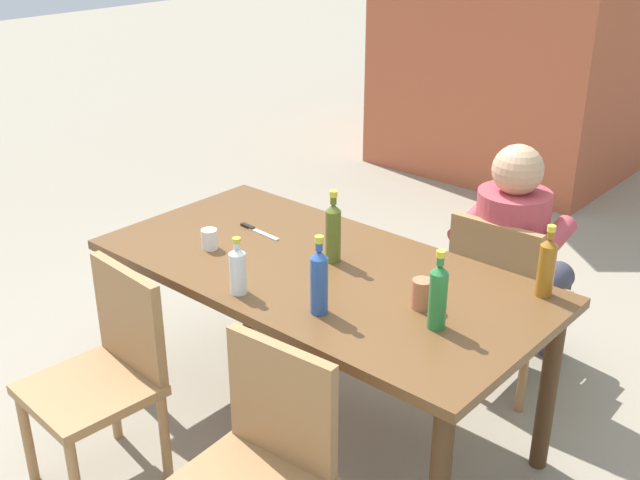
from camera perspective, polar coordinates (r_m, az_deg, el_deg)
The scene contains 14 objects.
ground_plane at distance 3.54m, azimuth 0.00°, elevation -13.24°, with size 24.00×24.00×0.00m, color gray.
dining_table at distance 3.17m, azimuth 0.00°, elevation -3.39°, with size 1.86×0.93×0.77m.
chair_far_right at distance 3.62m, azimuth 13.16°, elevation -3.83°, with size 0.46×0.46×0.87m.
chair_near_left at distance 3.11m, azimuth -15.37°, elevation -9.04°, with size 0.47×0.47×0.87m.
chair_near_right at distance 2.58m, azimuth -4.51°, elevation -16.04°, with size 0.47×0.47×0.87m.
person_in_white_shirt at distance 3.63m, azimuth 14.20°, elevation -0.86°, with size 0.47×0.62×1.18m.
bottle_amber at distance 2.98m, azimuth 16.26°, elevation -1.81°, with size 0.06×0.06×0.28m.
bottle_green at distance 2.68m, azimuth 8.63°, elevation -4.00°, with size 0.06×0.06×0.29m.
bottle_blue at distance 2.74m, azimuth -0.06°, elevation -2.97°, with size 0.06×0.06×0.30m.
bottle_olive at distance 3.13m, azimuth 0.91°, elevation 0.66°, with size 0.06×0.06×0.30m.
bottle_clear at distance 2.91m, azimuth -6.03°, elevation -2.16°, with size 0.06×0.06×0.23m.
cup_terracotta at distance 2.83m, azimuth 7.46°, elevation -3.93°, with size 0.07×0.07×0.11m, color #BC6B47.
cup_white at distance 3.30m, azimuth -8.09°, elevation 0.06°, with size 0.07×0.07×0.09m, color white.
table_knife at distance 3.46m, azimuth -4.66°, elevation 0.70°, with size 0.24×0.04×0.01m.
Camera 1 is at (1.85, -2.11, 2.15)m, focal length 43.73 mm.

